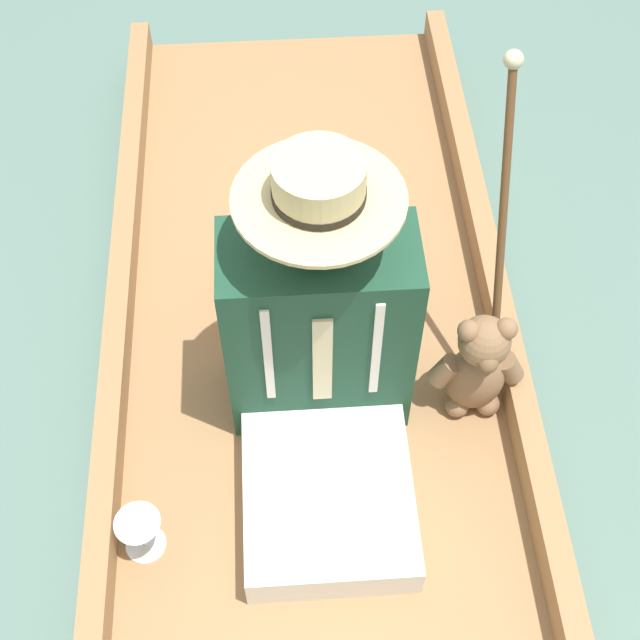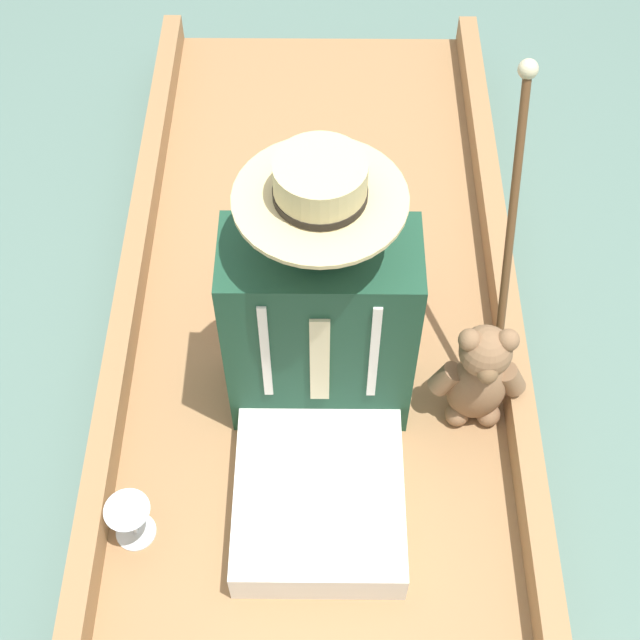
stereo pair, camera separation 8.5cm
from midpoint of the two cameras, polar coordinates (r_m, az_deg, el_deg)
The scene contains 7 objects.
ground_plane at distance 2.42m, azimuth 0.74°, elevation -6.45°, with size 16.00×16.00×0.00m, color slate.
punt_boat at distance 2.36m, azimuth 0.76°, elevation -5.61°, with size 1.08×2.95×0.22m.
seat_cushion at distance 2.43m, azimuth 1.18°, elevation 1.78°, with size 0.40×0.28×0.11m.
seated_person at distance 2.03m, azimuth 1.19°, elevation -2.16°, with size 0.43×0.71×0.82m.
teddy_bear at distance 2.19m, azimuth 11.24°, elevation -3.64°, with size 0.24×0.14×0.35m.
wine_glass at distance 2.10m, azimuth -10.95°, elevation -12.25°, with size 0.10×0.10×0.13m.
walking_cane at distance 2.08m, azimuth 13.27°, elevation 5.62°, with size 0.04×0.44×0.81m.
Camera 2 is at (-0.02, 1.18, 2.11)m, focal length 50.00 mm.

